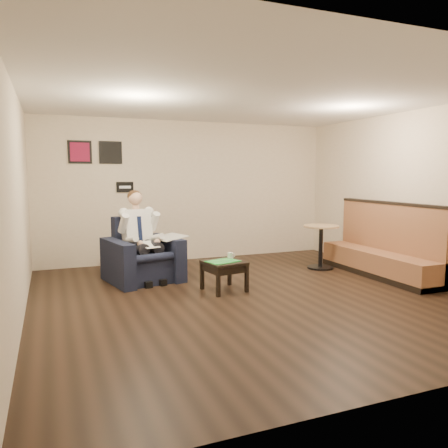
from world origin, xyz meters
name	(u,v)px	position (x,y,z in m)	size (l,w,h in m)	color
ground	(253,297)	(0.00, 0.00, 0.00)	(6.00, 6.00, 0.00)	black
wall_back	(190,191)	(0.00, 3.00, 1.40)	(6.00, 0.02, 2.80)	beige
wall_front	(424,220)	(0.00, -3.00, 1.40)	(6.00, 0.02, 2.80)	beige
wall_left	(17,205)	(-3.00, 0.00, 1.40)	(0.02, 6.00, 2.80)	beige
wall_right	(417,195)	(3.00, 0.00, 1.40)	(0.02, 6.00, 2.80)	beige
ceiling	(254,96)	(0.00, 0.00, 2.80)	(6.00, 6.00, 0.02)	white
seating_sign	(125,187)	(-1.30, 2.98, 1.50)	(0.32, 0.02, 0.20)	black
art_print_left	(80,152)	(-2.10, 2.98, 2.15)	(0.42, 0.03, 0.42)	maroon
art_print_right	(111,153)	(-1.55, 2.98, 2.15)	(0.42, 0.03, 0.42)	black
armchair	(143,250)	(-1.27, 1.53, 0.52)	(1.07, 1.07, 1.04)	black
seated_man	(146,239)	(-1.24, 1.39, 0.71)	(0.68, 1.01, 1.42)	white
lap_papers	(149,245)	(-1.22, 1.28, 0.64)	(0.24, 0.34, 0.01)	white
newspaper	(169,237)	(-0.82, 1.51, 0.70)	(0.45, 0.56, 0.01)	silver
side_table	(224,276)	(-0.26, 0.46, 0.23)	(0.55, 0.55, 0.45)	black
green_folder	(223,261)	(-0.29, 0.43, 0.46)	(0.45, 0.32, 0.01)	green
coffee_mug	(230,256)	(-0.10, 0.61, 0.50)	(0.08, 0.08, 0.10)	white
smartphone	(222,259)	(-0.24, 0.62, 0.46)	(0.14, 0.07, 0.01)	black
banquette	(379,240)	(2.59, 0.39, 0.63)	(0.58, 2.45, 1.25)	brown
cafe_table	(321,247)	(1.98, 1.24, 0.40)	(0.65, 0.65, 0.81)	tan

